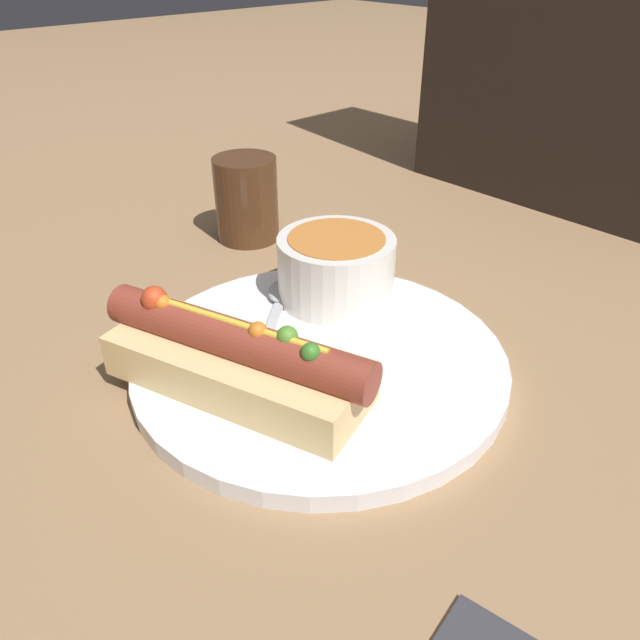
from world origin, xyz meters
TOP-DOWN VIEW (x-y plane):
  - ground_plane at (0.00, 0.00)m, footprint 4.00×4.00m
  - dinner_plate at (0.00, 0.00)m, footprint 0.27×0.27m
  - hot_dog at (-0.01, -0.07)m, footprint 0.19×0.12m
  - soup_bowl at (-0.05, 0.07)m, footprint 0.10×0.10m
  - spoon at (-0.07, 0.02)m, footprint 0.12×0.14m
  - drinking_glass at (-0.22, 0.10)m, footprint 0.06×0.06m

SIDE VIEW (x-z plane):
  - ground_plane at x=0.00m, z-range 0.00..0.00m
  - dinner_plate at x=0.00m, z-range 0.00..0.01m
  - spoon at x=-0.07m, z-range 0.01..0.02m
  - hot_dog at x=-0.01m, z-range 0.01..0.07m
  - drinking_glass at x=-0.22m, z-range 0.00..0.09m
  - soup_bowl at x=-0.05m, z-range 0.02..0.07m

